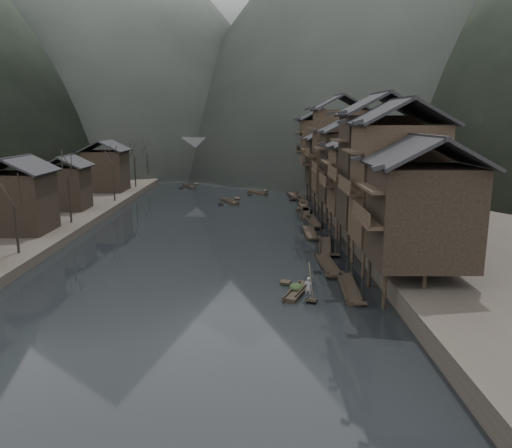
{
  "coord_description": "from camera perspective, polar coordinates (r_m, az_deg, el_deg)",
  "views": [
    {
      "loc": [
        5.06,
        -43.71,
        13.23
      ],
      "look_at": [
        5.18,
        6.76,
        2.5
      ],
      "focal_mm": 35.0,
      "sensor_mm": 36.0,
      "label": 1
    }
  ],
  "objects": [
    {
      "name": "bamboo_pole",
      "position": [
        36.32,
        6.43,
        -2.78
      ],
      "size": [
        0.69,
        2.01,
        3.86
      ],
      "primitive_type": "cylinder",
      "rotation": [
        0.49,
        0.0,
        -0.31
      ],
      "color": "#8C7A51",
      "rests_on": "boatman"
    },
    {
      "name": "right_bank",
      "position": [
        89.76,
        19.39,
        3.42
      ],
      "size": [
        40.0,
        200.0,
        1.8
      ],
      "primitive_type": "cube",
      "color": "#2D2823",
      "rests_on": "ground"
    },
    {
      "name": "stone_bridge",
      "position": [
        116.11,
        -2.66,
        7.98
      ],
      "size": [
        40.0,
        6.0,
        9.0
      ],
      "color": "#4C4C4F",
      "rests_on": "ground"
    },
    {
      "name": "left_bank",
      "position": [
        93.66,
        -25.49,
        3.08
      ],
      "size": [
        40.0,
        200.0,
        1.2
      ],
      "primitive_type": "cube",
      "color": "#2D2823",
      "rests_on": "ground"
    },
    {
      "name": "hero_sampan",
      "position": [
        38.87,
        4.78,
        -7.62
      ],
      "size": [
        2.63,
        4.87,
        0.43
      ],
      "color": "black",
      "rests_on": "water"
    },
    {
      "name": "left_houses",
      "position": [
        69.17,
        -21.9,
        4.85
      ],
      "size": [
        8.1,
        53.2,
        8.73
      ],
      "color": "black",
      "rests_on": "left_bank"
    },
    {
      "name": "cargo_heap",
      "position": [
        38.88,
        4.64,
        -6.75
      ],
      "size": [
        1.08,
        1.42,
        0.65
      ],
      "primitive_type": "ellipsoid",
      "color": "black",
      "rests_on": "hero_sampan"
    },
    {
      "name": "bare_trees",
      "position": [
        73.66,
        -17.67,
        6.34
      ],
      "size": [
        3.94,
        72.45,
        7.88
      ],
      "color": "black",
      "rests_on": "left_bank"
    },
    {
      "name": "midriver_boats",
      "position": [
        89.46,
        -3.78,
        3.6
      ],
      "size": [
        17.16,
        24.32,
        0.45
      ],
      "color": "black",
      "rests_on": "water"
    },
    {
      "name": "moored_sampans",
      "position": [
        66.32,
        6.05,
        0.61
      ],
      "size": [
        2.76,
        60.88,
        0.47
      ],
      "color": "black",
      "rests_on": "water"
    },
    {
      "name": "boatman",
      "position": [
        37.09,
        6.02,
        -6.9
      ],
      "size": [
        0.7,
        0.58,
        1.65
      ],
      "primitive_type": "imported",
      "rotation": [
        0.0,
        0.0,
        2.79
      ],
      "color": "slate",
      "rests_on": "hero_sampan"
    },
    {
      "name": "hills",
      "position": [
        212.96,
        0.3,
        22.78
      ],
      "size": [
        320.0,
        380.0,
        116.86
      ],
      "color": "black",
      "rests_on": "ground"
    },
    {
      "name": "water",
      "position": [
        45.95,
        -6.47,
        -4.81
      ],
      "size": [
        300.0,
        300.0,
        0.0
      ],
      "primitive_type": "plane",
      "color": "black",
      "rests_on": "ground"
    },
    {
      "name": "stilt_houses",
      "position": [
        64.55,
        10.89,
        8.0
      ],
      "size": [
        9.0,
        67.6,
        16.77
      ],
      "color": "black",
      "rests_on": "ground"
    }
  ]
}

